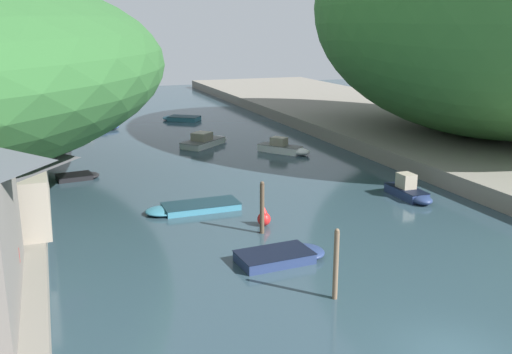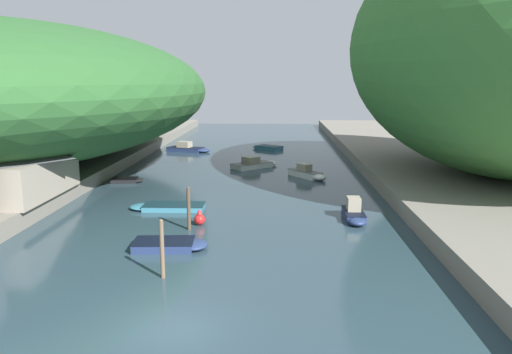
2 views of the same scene
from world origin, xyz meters
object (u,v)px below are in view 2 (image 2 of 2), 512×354
at_px(boat_navy_launch, 189,149).
at_px(boat_red_skiff, 173,245).
at_px(boat_mid_channel, 128,180).
at_px(boat_near_quay, 165,207).
at_px(boat_moored_right, 256,164).
at_px(channel_buoy_near, 200,219).
at_px(boat_cabin_cruiser, 354,214).
at_px(boat_white_cruiser, 308,174).
at_px(boathouse_shed, 8,166).
at_px(boat_open_rowboat, 266,147).

bearing_deg(boat_navy_launch, boat_red_skiff, 25.45).
distance_m(boat_mid_channel, boat_near_quay, 11.93).
bearing_deg(boat_near_quay, boat_mid_channel, 29.35).
xyz_separation_m(boat_navy_launch, boat_moored_right, (9.83, -12.30, -0.02)).
bearing_deg(boat_navy_launch, boat_moored_right, 55.69).
relative_size(boat_red_skiff, boat_mid_channel, 1.39).
bearing_deg(boat_near_quay, channel_buoy_near, -141.36).
relative_size(boat_red_skiff, boat_cabin_cruiser, 1.09).
distance_m(boat_red_skiff, boat_white_cruiser, 24.29).
relative_size(boat_mid_channel, channel_buoy_near, 2.80).
bearing_deg(boat_mid_channel, boathouse_shed, -32.92).
xyz_separation_m(boathouse_shed, boat_mid_channel, (5.56, 11.60, -3.36)).
bearing_deg(boat_open_rowboat, boat_moored_right, -147.37).
xyz_separation_m(boathouse_shed, boat_navy_launch, (8.01, 32.76, -3.13)).
bearing_deg(boathouse_shed, channel_buoy_near, -10.82).
distance_m(boat_cabin_cruiser, channel_buoy_near, 11.11).
relative_size(boat_near_quay, boat_cabin_cruiser, 1.40).
bearing_deg(boat_white_cruiser, boat_moored_right, -83.85).
relative_size(boat_navy_launch, boat_white_cruiser, 1.38).
bearing_deg(boat_navy_launch, channel_buoy_near, 27.95).
bearing_deg(boat_open_rowboat, boat_cabin_cruiser, -133.09).
bearing_deg(boat_cabin_cruiser, boat_navy_launch, -61.99).
height_order(boat_mid_channel, boat_moored_right, boat_moored_right).
height_order(boat_red_skiff, boat_white_cruiser, boat_white_cruiser).
xyz_separation_m(boat_mid_channel, boat_near_quay, (5.95, -10.34, 0.02)).
height_order(boathouse_shed, boat_navy_launch, boathouse_shed).
relative_size(boat_navy_launch, boat_near_quay, 1.13).
bearing_deg(boat_white_cruiser, boat_near_quay, 10.40).
bearing_deg(boat_cabin_cruiser, boat_moored_right, -69.41).
xyz_separation_m(boat_red_skiff, boat_cabin_cruiser, (11.85, 6.65, 0.21)).
relative_size(boat_open_rowboat, channel_buoy_near, 4.20).
distance_m(boat_moored_right, boat_near_quay, 20.22).
distance_m(boat_navy_launch, boat_cabin_cruiser, 38.38).
height_order(boat_near_quay, boat_white_cruiser, boat_white_cruiser).
distance_m(boat_red_skiff, boat_open_rowboat, 43.75).
distance_m(boat_white_cruiser, boat_cabin_cruiser, 15.87).
distance_m(boat_open_rowboat, boat_cabin_cruiser, 37.53).
height_order(boat_red_skiff, boat_near_quay, boat_red_skiff).
height_order(boathouse_shed, boat_near_quay, boathouse_shed).
xyz_separation_m(boat_moored_right, boat_white_cruiser, (5.68, -5.99, 0.03)).
xyz_separation_m(boat_red_skiff, boat_open_rowboat, (4.71, 43.49, 0.01)).
distance_m(boathouse_shed, boat_mid_channel, 13.29).
bearing_deg(boat_near_quay, boat_cabin_cruiser, -100.40).
xyz_separation_m(boat_navy_launch, boat_mid_channel, (-2.44, -21.16, -0.23)).
distance_m(boathouse_shed, channel_buoy_near, 15.44).
xyz_separation_m(boathouse_shed, boat_moored_right, (17.84, 20.46, -3.15)).
xyz_separation_m(boat_red_skiff, boat_white_cruiser, (9.51, 22.35, 0.18)).
distance_m(boat_red_skiff, channel_buoy_near, 5.11).
height_order(boat_red_skiff, channel_buoy_near, channel_buoy_near).
height_order(boat_red_skiff, boat_mid_channel, boat_red_skiff).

